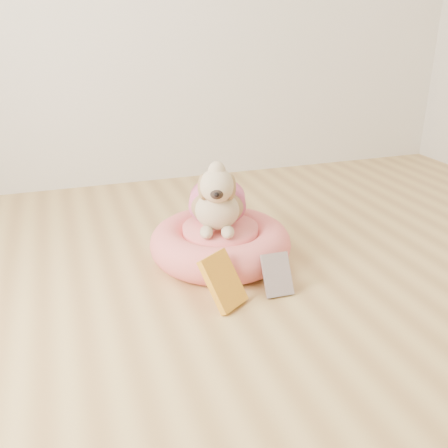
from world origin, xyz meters
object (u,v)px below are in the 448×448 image
object	(u,v)px
dog	(217,189)
book_yellow	(223,281)
book_white	(277,275)
pet_bed	(220,243)

from	to	relation	value
dog	book_yellow	world-z (taller)	dog
book_yellow	dog	bearing A→B (deg)	40.94
dog	book_white	xyz separation A→B (m)	(0.12, -0.37, -0.24)
dog	book_white	distance (m)	0.46
pet_bed	book_yellow	world-z (taller)	book_yellow
pet_bed	book_white	bearing A→B (deg)	-71.39
dog	book_white	world-z (taller)	dog
pet_bed	dog	bearing A→B (deg)	101.29
book_yellow	book_white	size ratio (longest dim) A/B	1.27
dog	book_yellow	distance (m)	0.46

